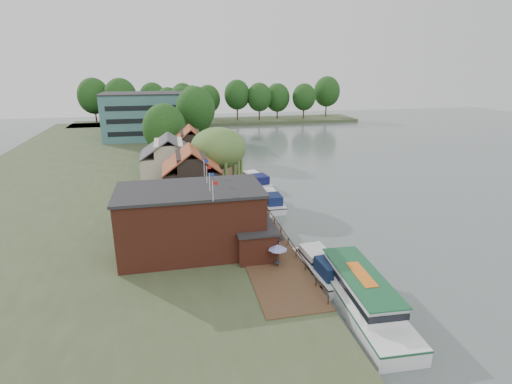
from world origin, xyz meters
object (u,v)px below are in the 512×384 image
willow (218,161)px  umbrella_2 (264,236)px  cottage_b (170,162)px  tour_boat (363,294)px  cruiser_1 (270,198)px  cottage_c (191,150)px  pub (210,219)px  cottage_a (192,177)px  umbrella_3 (263,222)px  swan (334,296)px  cruiser_2 (255,179)px  cruiser_0 (322,264)px  umbrella_1 (274,243)px  hotel_block (152,116)px  umbrella_4 (257,213)px  umbrella_0 (278,255)px

willow → umbrella_2: bearing=-83.4°
cottage_b → tour_boat: 41.37m
cottage_b → willow: size_ratio=0.92×
willow → cruiser_1: willow is taller
willow → cottage_c: bearing=104.0°
willow → umbrella_2: willow is taller
umbrella_2 → willow: bearing=96.6°
cottage_c → pub: bearing=-90.0°
cottage_a → umbrella_3: size_ratio=3.62×
cottage_a → umbrella_2: size_ratio=3.62×
cottage_c → swan: cottage_c is taller
cruiser_2 → swan: cruiser_2 is taller
umbrella_2 → cruiser_1: umbrella_2 is taller
umbrella_3 → cruiser_0: (3.98, -9.76, -1.01)m
pub → swan: size_ratio=45.45×
pub → cruiser_1: size_ratio=2.02×
willow → cottage_a: bearing=-132.0°
umbrella_3 → umbrella_1: bearing=-91.0°
cottage_c → umbrella_2: 35.33m
umbrella_2 → tour_boat: umbrella_2 is taller
hotel_block → willow: 52.29m
cottage_a → umbrella_4: bearing=-47.7°
cottage_a → umbrella_2: (6.90, -15.71, -2.96)m
cruiser_1 → cruiser_0: bearing=-89.5°
cruiser_1 → pub: bearing=-125.4°
pub → umbrella_3: size_ratio=8.42×
umbrella_2 → umbrella_3: size_ratio=1.00×
hotel_block → cruiser_1: (18.62, -56.18, -5.95)m
willow → cruiser_0: willow is taller
umbrella_4 → cruiser_0: bearing=-72.9°
umbrella_2 → cottage_b: bearing=111.1°
cottage_b → umbrella_1: size_ratio=4.04×
cottage_b → umbrella_1: 29.86m
cottage_b → tour_boat: size_ratio=0.64×
cruiser_0 → tour_boat: (1.25, -6.58, 0.35)m
cottage_b → cruiser_0: size_ratio=0.92×
cottage_c → umbrella_3: bearing=-77.6°
pub → cottage_a: 15.05m
umbrella_1 → cruiser_1: 18.06m
tour_boat → umbrella_0: bearing=130.1°
umbrella_3 → umbrella_4: (0.00, 3.18, 0.00)m
umbrella_0 → tour_boat: (5.72, -7.51, -0.65)m
umbrella_4 → cruiser_0: umbrella_4 is taller
umbrella_0 → umbrella_1: bearing=82.1°
hotel_block → cottage_c: 37.90m
hotel_block → cruiser_2: (18.56, -45.69, -5.89)m
hotel_block → tour_boat: size_ratio=1.70×
hotel_block → cottage_b: (4.00, -46.00, -1.90)m
cruiser_1 → umbrella_3: bearing=-108.5°
pub → cruiser_1: bearing=54.4°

